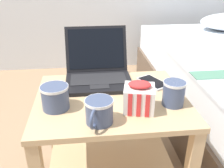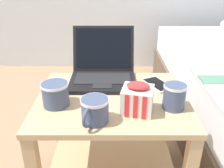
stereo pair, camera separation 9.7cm
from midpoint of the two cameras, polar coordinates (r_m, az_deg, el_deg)
name	(u,v)px [view 1 (the left image)]	position (r m, az deg, el deg)	size (l,w,h in m)	color
bedside_table	(111,132)	(1.14, -2.70, -10.95)	(0.63, 0.51, 0.50)	tan
laptop	(98,71)	(1.19, -5.59, 3.01)	(0.30, 0.31, 0.23)	black
mug_front_left	(174,92)	(0.99, 11.19, -1.82)	(0.09, 0.13, 0.10)	#3F4C6B
mug_front_right	(55,96)	(0.98, -15.78, -2.70)	(0.12, 0.13, 0.09)	#3F4C6B
mug_mid_center	(99,110)	(0.86, -6.23, -6.08)	(0.10, 0.13, 0.09)	#3F4C6B
snack_bag	(139,97)	(0.93, 3.25, -3.11)	(0.13, 0.13, 0.12)	silver
cell_phone	(153,82)	(1.17, 7.01, 0.34)	(0.14, 0.17, 0.01)	#B7BABC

